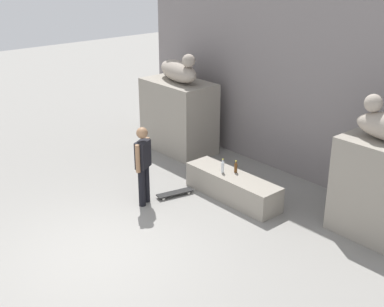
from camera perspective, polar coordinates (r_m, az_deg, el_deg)
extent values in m
plane|color=gray|center=(9.14, -9.96, -10.86)|extent=(40.00, 40.00, 0.00)
cube|color=gray|center=(11.58, 12.91, 11.16)|extent=(9.98, 0.60, 5.70)
cube|color=gray|center=(13.16, -1.50, 4.26)|extent=(1.92, 1.12, 1.83)
ellipsoid|color=#A6998A|center=(12.85, -1.56, 9.26)|extent=(1.68, 0.89, 0.52)
sphere|color=#A6998A|center=(12.30, -0.38, 10.40)|extent=(0.32, 0.32, 0.32)
sphere|color=#A6998A|center=(9.31, 19.75, 5.36)|extent=(0.32, 0.32, 0.32)
cube|color=gray|center=(10.73, 4.57, -3.72)|extent=(2.28, 0.63, 0.54)
cylinder|color=black|center=(10.54, -5.17, -3.39)|extent=(0.14, 0.14, 0.82)
cylinder|color=black|center=(10.38, -5.67, -3.82)|extent=(0.14, 0.14, 0.82)
cube|color=black|center=(10.19, -5.55, -0.09)|extent=(0.34, 0.41, 0.56)
sphere|color=#8C6647|center=(10.03, -5.65, 2.32)|extent=(0.23, 0.23, 0.23)
cylinder|color=#8C6647|center=(10.38, -4.99, 0.29)|extent=(0.09, 0.09, 0.58)
cylinder|color=#8C6647|center=(10.01, -6.13, -0.59)|extent=(0.09, 0.09, 0.58)
cube|color=black|center=(10.89, -1.95, -4.45)|extent=(0.37, 0.82, 0.02)
cylinder|color=white|center=(10.73, -3.22, -5.11)|extent=(0.04, 0.06, 0.06)
cylinder|color=white|center=(10.85, -3.54, -4.82)|extent=(0.04, 0.06, 0.06)
cylinder|color=white|center=(10.97, -0.38, -4.45)|extent=(0.04, 0.06, 0.06)
cylinder|color=white|center=(11.08, -0.72, -4.17)|extent=(0.04, 0.06, 0.06)
cylinder|color=silver|center=(10.66, 3.47, -1.56)|extent=(0.06, 0.06, 0.24)
cylinder|color=silver|center=(10.60, 3.48, -0.83)|extent=(0.03, 0.03, 0.06)
cylinder|color=yellow|center=(10.59, 3.49, -0.65)|extent=(0.03, 0.03, 0.01)
cylinder|color=#593314|center=(10.69, 4.95, -1.66)|extent=(0.07, 0.07, 0.19)
cylinder|color=#593314|center=(10.64, 4.97, -1.03)|extent=(0.03, 0.03, 0.06)
cylinder|color=yellow|center=(10.63, 4.97, -0.85)|extent=(0.04, 0.04, 0.01)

